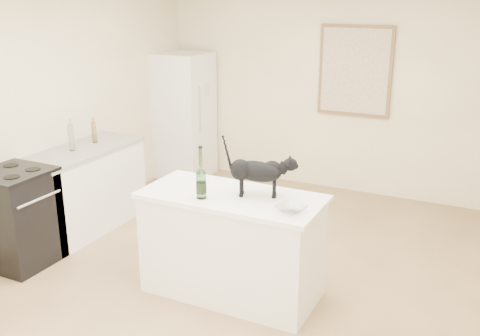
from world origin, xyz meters
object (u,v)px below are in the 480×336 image
at_px(stove, 18,219).
at_px(fridge, 184,115).
at_px(black_cat, 257,174).
at_px(wine_bottle, 201,176).
at_px(glass_bowl, 292,209).

xyz_separation_m(stove, fridge, (0.00, 2.95, 0.40)).
relative_size(stove, black_cat, 1.70).
bearing_deg(black_cat, stove, 171.26).
bearing_deg(wine_bottle, glass_bowl, 3.24).
bearing_deg(glass_bowl, black_cat, 151.85).
xyz_separation_m(fridge, wine_bottle, (1.87, -2.73, 0.24)).
distance_m(fridge, black_cat, 3.35).
xyz_separation_m(stove, wine_bottle, (1.87, 0.22, 0.64)).
distance_m(stove, fridge, 2.98).
xyz_separation_m(black_cat, wine_bottle, (-0.37, -0.25, 0.00)).
bearing_deg(glass_bowl, stove, -174.23).
distance_m(stove, wine_bottle, 1.99).
bearing_deg(glass_bowl, fridge, 134.31).
bearing_deg(wine_bottle, fridge, 124.41).
distance_m(black_cat, wine_bottle, 0.45).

